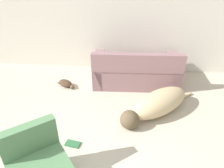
# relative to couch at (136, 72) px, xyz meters

# --- Properties ---
(wall_back) EXTENTS (6.93, 0.06, 2.48)m
(wall_back) POSITION_rel_couch_xyz_m (-0.70, 0.67, 0.96)
(wall_back) COLOR beige
(wall_back) RESTS_ON ground_plane
(couch) EXTENTS (1.84, 0.93, 0.83)m
(couch) POSITION_rel_couch_xyz_m (0.00, 0.00, 0.00)
(couch) COLOR gray
(couch) RESTS_ON ground_plane
(dog) EXTENTS (1.45, 1.31, 0.41)m
(dog) POSITION_rel_couch_xyz_m (0.38, -1.00, -0.08)
(dog) COLOR tan
(dog) RESTS_ON ground_plane
(cat) EXTENTS (0.45, 0.31, 0.15)m
(cat) POSITION_rel_couch_xyz_m (-1.47, -0.30, -0.21)
(cat) COLOR #473323
(cat) RESTS_ON ground_plane
(book_green) EXTENTS (0.24, 0.16, 0.02)m
(book_green) POSITION_rel_couch_xyz_m (-0.93, -1.88, -0.27)
(book_green) COLOR #2D663D
(book_green) RESTS_ON ground_plane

